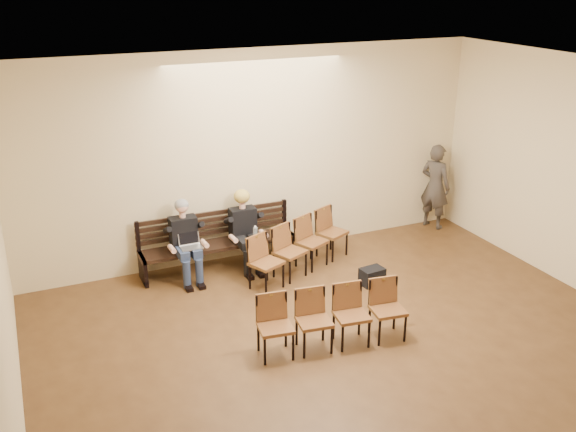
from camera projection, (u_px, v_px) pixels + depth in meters
name	position (u px, v px, depth m)	size (l,w,h in m)	color
ground	(425.00, 424.00, 7.00)	(10.00, 10.00, 0.00)	brown
room_walls	(400.00, 183.00, 6.75)	(8.02, 10.01, 3.51)	beige
bench	(219.00, 255.00, 10.57)	(2.60, 0.90, 0.45)	black
seated_man	(186.00, 241.00, 10.11)	(0.52, 0.72, 1.25)	black
seated_woman	(245.00, 233.00, 10.49)	(0.52, 0.72, 1.22)	black
laptop	(192.00, 248.00, 9.99)	(0.33, 0.26, 0.24)	#B5B4B9
water_bottle	(256.00, 240.00, 10.29)	(0.07, 0.07, 0.24)	silver
bag	(372.00, 276.00, 10.06)	(0.36, 0.25, 0.27)	black
passerby	(436.00, 180.00, 12.03)	(0.68, 0.45, 1.87)	#3C3631
chair_row_front	(301.00, 247.00, 10.39)	(2.07, 0.46, 0.85)	brown
chair_row_back	(333.00, 319.00, 8.31)	(1.98, 0.44, 0.81)	brown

